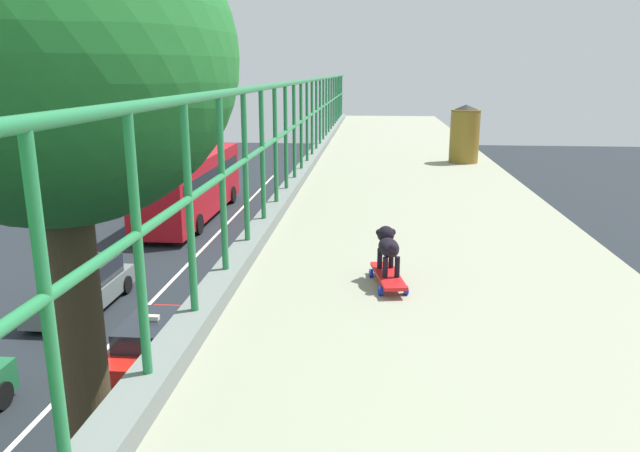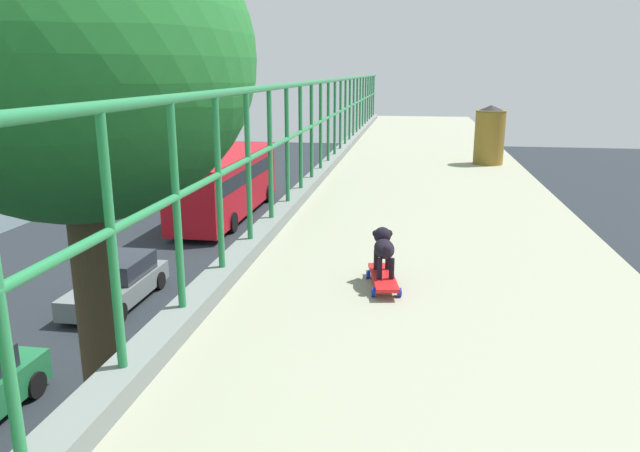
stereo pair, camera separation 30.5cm
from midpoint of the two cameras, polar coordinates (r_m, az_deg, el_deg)
The scene contains 8 objects.
green_railing at distance 2.89m, azimuth -15.65°, elevation -9.54°, with size 0.20×33.65×1.33m.
car_red_taxi_fifth at distance 16.22m, azimuth -12.20°, elevation -10.31°, with size 1.71×3.98×1.44m.
car_grey_sixth at distance 20.70m, azimuth -18.31°, elevation -5.09°, with size 1.88×4.40×1.44m.
city_bus at distance 31.23m, azimuth -8.62°, elevation 4.20°, with size 2.67×10.96×3.25m.
roadside_tree_mid at distance 7.66m, azimuth -21.16°, elevation 13.70°, with size 4.20×4.20×9.44m.
toy_skateboard at distance 4.17m, azimuth 8.13°, elevation -4.94°, with size 0.27×0.58×0.08m.
small_dog at distance 4.17m, azimuth 8.18°, elevation -1.95°, with size 0.18×0.37×0.30m.
litter_bin at distance 9.97m, azimuth 16.70°, elevation 8.36°, with size 0.48×0.48×0.93m.
Camera 2 is at (1.06, -2.36, 7.39)m, focal length 33.61 mm.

